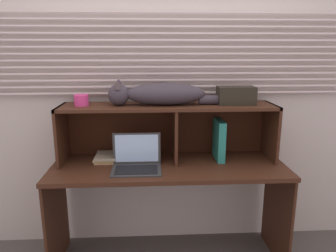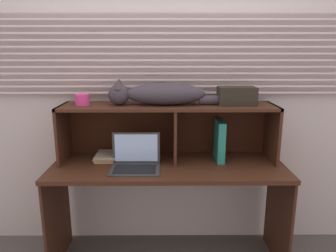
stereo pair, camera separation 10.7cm
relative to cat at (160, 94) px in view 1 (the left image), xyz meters
name	(u,v)px [view 1 (the left image)]	position (x,y,z in m)	size (l,w,h in m)	color
back_panel_with_blinds	(166,89)	(0.06, 0.22, 0.01)	(4.40, 0.08, 2.50)	beige
desk	(169,183)	(0.06, -0.11, -0.63)	(1.65, 0.58, 0.76)	#3C1F13
hutch_shelf_unit	(168,120)	(0.06, 0.03, -0.19)	(1.54, 0.33, 0.41)	#3C1F13
cat	(160,94)	(0.00, 0.00, 0.00)	(0.92, 0.19, 0.18)	#373038
laptop	(137,162)	(-0.17, -0.17, -0.44)	(0.33, 0.24, 0.23)	#313131
binder_upright	(219,140)	(0.43, 0.00, -0.34)	(0.05, 0.23, 0.29)	#247C6E
book_stack	(106,157)	(-0.40, 0.00, -0.46)	(0.16, 0.22, 0.05)	tan
small_basket	(81,100)	(-0.55, 0.00, -0.04)	(0.10, 0.10, 0.08)	#D5377C
storage_box	(236,95)	(0.54, 0.00, -0.01)	(0.26, 0.14, 0.13)	black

